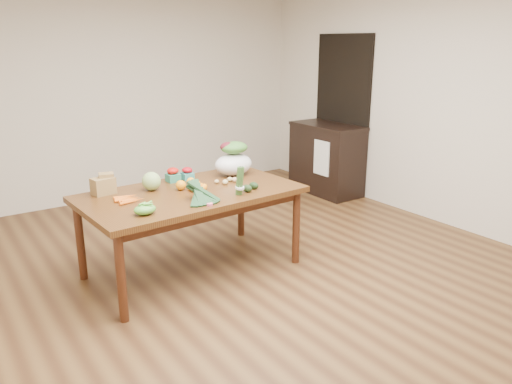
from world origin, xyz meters
TOP-DOWN VIEW (x-y plane):
  - floor at (0.00, 0.00)m, footprint 6.00×6.00m
  - room_walls at (0.00, 0.00)m, footprint 5.02×6.02m
  - dining_table at (-0.44, 0.42)m, footprint 1.91×1.13m
  - doorway_dark at (2.48, 1.60)m, footprint 0.02×1.00m
  - cabinet at (2.22, 1.59)m, footprint 0.52×1.02m
  - dish_towel at (1.96, 1.40)m, footprint 0.02×0.28m
  - paper_bag at (-1.09, 0.76)m, footprint 0.25×0.22m
  - cabbage at (-0.70, 0.64)m, footprint 0.16×0.16m
  - strawberry_basket_a at (-0.43, 0.79)m, footprint 0.12×0.12m
  - strawberry_basket_b at (-0.28, 0.78)m, footprint 0.11×0.11m
  - orange_a at (-0.49, 0.50)m, footprint 0.09×0.09m
  - orange_b at (-0.36, 0.56)m, footprint 0.08×0.08m
  - orange_c at (-0.36, 0.47)m, footprint 0.08×0.08m
  - mandarin_cluster at (-0.38, 0.41)m, footprint 0.19×0.19m
  - carrots at (-0.98, 0.47)m, footprint 0.23×0.23m
  - snap_pea_bag at (-1.00, 0.07)m, footprint 0.17×0.13m
  - kale_bunch at (-0.51, 0.07)m, footprint 0.34×0.42m
  - asparagus_bundle at (-0.15, 0.08)m, footprint 0.09×0.12m
  - potato_a at (-0.09, 0.42)m, footprint 0.05×0.04m
  - potato_b at (-0.08, 0.43)m, footprint 0.05×0.05m
  - potato_c at (0.01, 0.49)m, footprint 0.05×0.05m
  - potato_d at (-0.13, 0.50)m, footprint 0.04×0.04m
  - potato_e at (0.03, 0.45)m, footprint 0.05×0.05m
  - avocado_a at (-0.05, 0.12)m, footprint 0.09×0.11m
  - avocado_b at (0.05, 0.16)m, footprint 0.09×0.11m
  - salad_bag at (0.16, 0.68)m, footprint 0.40×0.31m

SIDE VIEW (x-z plane):
  - floor at x=0.00m, z-range 0.00..0.00m
  - dining_table at x=-0.44m, z-range 0.00..0.75m
  - cabinet at x=2.22m, z-range 0.00..0.94m
  - dish_towel at x=1.96m, z-range 0.33..0.78m
  - carrots at x=-0.98m, z-range 0.75..0.78m
  - potato_d at x=-0.13m, z-range 0.75..0.79m
  - potato_a at x=-0.09m, z-range 0.75..0.79m
  - potato_c at x=0.01m, z-range 0.75..0.79m
  - potato_e at x=0.03m, z-range 0.75..0.80m
  - potato_b at x=-0.08m, z-range 0.75..0.80m
  - avocado_b at x=0.05m, z-range 0.75..0.81m
  - avocado_a at x=-0.05m, z-range 0.75..0.81m
  - orange_c at x=-0.36m, z-range 0.75..0.83m
  - snap_pea_bag at x=-1.00m, z-range 0.75..0.83m
  - orange_b at x=-0.36m, z-range 0.75..0.83m
  - orange_a at x=-0.49m, z-range 0.75..0.84m
  - mandarin_cluster at x=-0.38m, z-range 0.75..0.84m
  - strawberry_basket_b at x=-0.28m, z-range 0.75..0.84m
  - strawberry_basket_a at x=-0.43m, z-range 0.75..0.85m
  - kale_bunch at x=-0.51m, z-range 0.75..0.91m
  - cabbage at x=-0.70m, z-range 0.75..0.91m
  - paper_bag at x=-1.09m, z-range 0.75..0.92m
  - asparagus_bundle at x=-0.15m, z-range 0.75..1.00m
  - salad_bag at x=0.16m, z-range 0.75..1.05m
  - doorway_dark at x=2.48m, z-range 0.00..2.10m
  - room_walls at x=0.00m, z-range 0.00..2.70m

